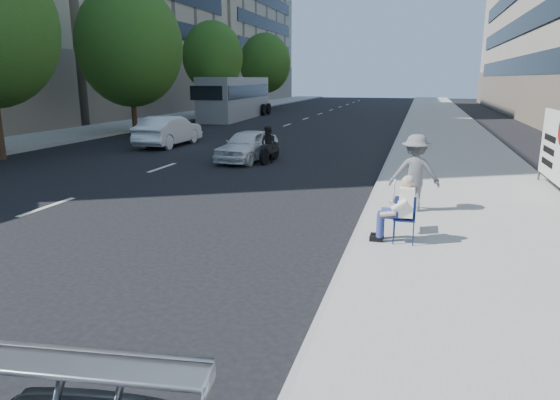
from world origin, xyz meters
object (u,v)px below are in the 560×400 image
(protest_banner, at_px, (555,146))
(white_sedan_mid, at_px, (169,131))
(motorcycle, at_px, (269,146))
(white_sedan_near, at_px, (247,145))
(jogger, at_px, (415,173))
(bus, at_px, (236,98))
(seated_protester, at_px, (399,205))

(protest_banner, distance_m, white_sedan_mid, 16.84)
(white_sedan_mid, relative_size, motorcycle, 2.14)
(white_sedan_near, bearing_deg, jogger, -39.61)
(white_sedan_near, relative_size, bus, 0.30)
(protest_banner, xyz_separation_m, white_sedan_mid, (-15.39, 6.80, -0.68))
(jogger, distance_m, motorcycle, 8.63)
(protest_banner, bearing_deg, motorcycle, 160.43)
(jogger, height_order, motorcycle, jogger)
(jogger, bearing_deg, bus, -66.79)
(seated_protester, bearing_deg, motorcycle, 120.48)
(jogger, relative_size, white_sedan_mid, 0.41)
(motorcycle, bearing_deg, white_sedan_mid, 157.69)
(seated_protester, xyz_separation_m, jogger, (0.24, 2.47, 0.18))
(protest_banner, bearing_deg, seated_protester, -123.97)
(jogger, distance_m, protest_banner, 4.94)
(protest_banner, relative_size, bus, 0.25)
(white_sedan_near, height_order, white_sedan_mid, white_sedan_mid)
(white_sedan_near, distance_m, motorcycle, 0.98)
(seated_protester, xyz_separation_m, protest_banner, (3.89, 5.78, 0.53))
(seated_protester, bearing_deg, white_sedan_near, 124.17)
(protest_banner, height_order, white_sedan_near, protest_banner)
(protest_banner, bearing_deg, jogger, -137.88)
(motorcycle, relative_size, bus, 0.17)
(jogger, height_order, white_sedan_near, jogger)
(seated_protester, xyz_separation_m, bus, (-14.46, 29.88, 0.76))
(white_sedan_near, relative_size, motorcycle, 1.77)
(jogger, bearing_deg, motorcycle, -54.76)
(white_sedan_near, xyz_separation_m, motorcycle, (0.96, -0.20, 0.02))
(protest_banner, distance_m, bus, 30.30)
(seated_protester, relative_size, white_sedan_mid, 0.30)
(jogger, distance_m, white_sedan_mid, 15.49)
(white_sedan_mid, xyz_separation_m, motorcycle, (6.17, -3.52, -0.09))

